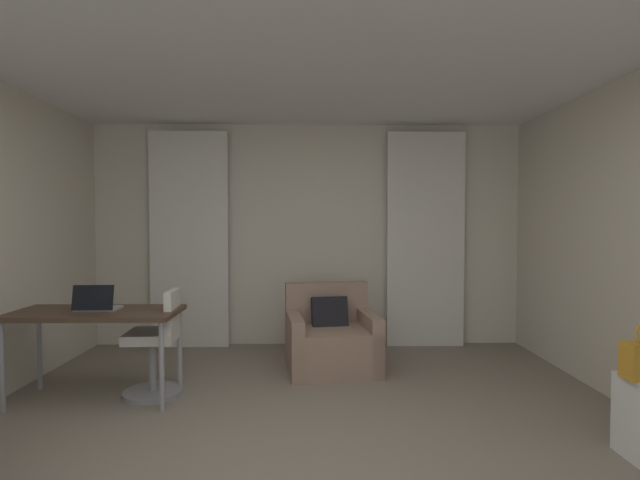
{
  "coord_description": "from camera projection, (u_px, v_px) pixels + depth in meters",
  "views": [
    {
      "loc": [
        0.05,
        -2.52,
        1.44
      ],
      "look_at": [
        0.12,
        1.47,
        1.3
      ],
      "focal_mm": 26.19,
      "sensor_mm": 36.0,
      "label": 1
    }
  ],
  "objects": [
    {
      "name": "armchair",
      "position": [
        331.0,
        341.0,
        4.61
      ],
      "size": [
        0.95,
        0.88,
        0.82
      ],
      "color": "#997A66",
      "rests_on": "ground"
    },
    {
      "name": "desk",
      "position": [
        96.0,
        318.0,
        3.79
      ],
      "size": [
        1.31,
        0.59,
        0.73
      ],
      "color": "#4C3828",
      "rests_on": "ground"
    },
    {
      "name": "curtain_right_panel",
      "position": [
        425.0,
        240.0,
        5.45
      ],
      "size": [
        0.9,
        0.06,
        2.5
      ],
      "color": "silver",
      "rests_on": "ground"
    },
    {
      "name": "laptop",
      "position": [
        97.0,
        305.0,
        3.78
      ],
      "size": [
        0.33,
        0.25,
        0.22
      ],
      "color": "#ADADB2",
      "rests_on": "desk"
    },
    {
      "name": "wall_window",
      "position": [
        308.0,
        235.0,
        5.55
      ],
      "size": [
        5.12,
        0.06,
        2.6
      ],
      "color": "beige",
      "rests_on": "ground"
    },
    {
      "name": "desk_chair",
      "position": [
        157.0,
        348.0,
        3.9
      ],
      "size": [
        0.48,
        0.48,
        0.88
      ],
      "color": "gray",
      "rests_on": "ground"
    },
    {
      "name": "curtain_left_panel",
      "position": [
        189.0,
        240.0,
        5.4
      ],
      "size": [
        0.9,
        0.06,
        2.5
      ],
      "color": "silver",
      "rests_on": "ground"
    },
    {
      "name": "ceiling",
      "position": [
        303.0,
        0.0,
        2.48
      ],
      "size": [
        5.12,
        6.12,
        0.06
      ],
      "primitive_type": "cube",
      "color": "white",
      "rests_on": "wall_left"
    }
  ]
}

